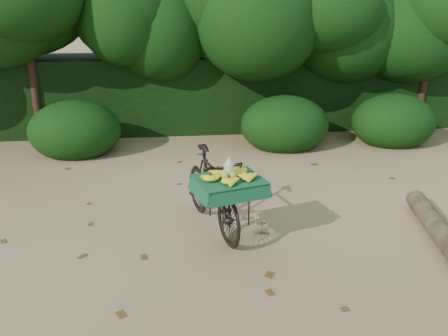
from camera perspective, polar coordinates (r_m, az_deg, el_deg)
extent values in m
plane|color=tan|center=(6.50, 2.81, -9.03)|extent=(80.00, 80.00, 0.00)
imported|color=black|center=(6.66, -1.44, -2.74)|extent=(1.06, 2.00, 1.15)
cube|color=black|center=(6.01, 0.62, -1.50)|extent=(0.54, 0.60, 0.03)
cube|color=#144E25|center=(6.00, 0.62, -1.33)|extent=(0.99, 0.90, 0.01)
ellipsoid|color=olive|center=(6.01, 1.33, -0.69)|extent=(0.11, 0.09, 0.12)
ellipsoid|color=olive|center=(6.05, 0.59, -0.56)|extent=(0.11, 0.09, 0.12)
ellipsoid|color=olive|center=(5.99, -0.11, -0.75)|extent=(0.11, 0.09, 0.12)
ellipsoid|color=olive|center=(5.92, 0.20, -1.01)|extent=(0.11, 0.09, 0.12)
ellipsoid|color=olive|center=(5.93, 1.09, -0.97)|extent=(0.11, 0.09, 0.12)
cylinder|color=#EAE5C6|center=(5.97, 0.58, -0.27)|extent=(0.13, 0.13, 0.17)
cube|color=black|center=(12.16, -1.79, 9.18)|extent=(26.00, 1.80, 1.80)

